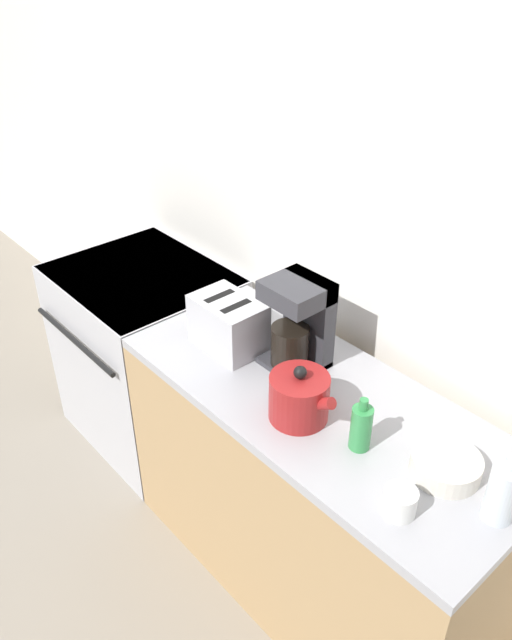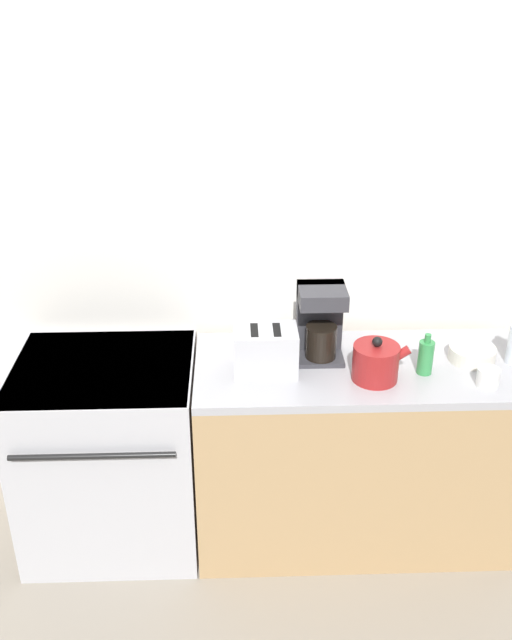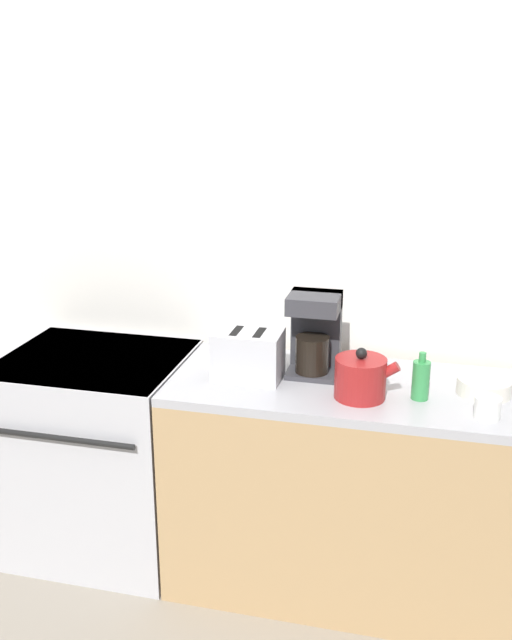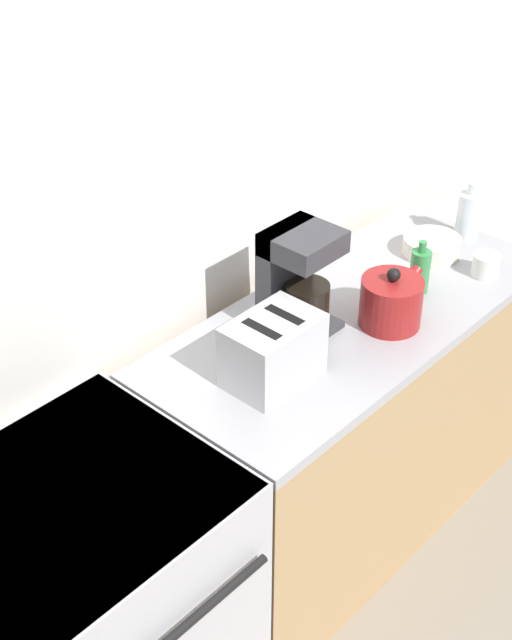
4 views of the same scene
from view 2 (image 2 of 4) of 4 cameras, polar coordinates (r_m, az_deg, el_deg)
name	(u,v)px [view 2 (image 2 of 4)]	position (r m, az deg, el deg)	size (l,w,h in m)	color
ground_plane	(246,578)	(3.43, -0.77, -19.91)	(12.00, 12.00, 0.00)	gray
wall_back	(241,250)	(3.30, -1.19, 5.60)	(8.00, 0.05, 2.60)	silver
stove	(111,450)	(3.41, -11.52, -10.19)	(0.79, 0.71, 0.92)	#B7B7BC
counter_block	(358,450)	(3.40, 8.13, -10.24)	(1.48, 0.64, 0.92)	tan
kettle	(376,362)	(3.01, 9.59, -3.35)	(0.24, 0.19, 0.20)	maroon
toaster	(265,350)	(3.02, 0.76, -2.44)	(0.27, 0.18, 0.20)	#BCBCC1
coffee_maker	(321,321)	(3.11, 5.19, -0.06)	(0.20, 0.19, 0.34)	#333338
bottle_green	(426,357)	(3.10, 13.41, -2.88)	(0.07, 0.07, 0.18)	#338C47
cup_white	(488,377)	(3.10, 18.06, -4.38)	(0.09, 0.09, 0.08)	white
bowl	(472,353)	(3.28, 16.89, -2.58)	(0.20, 0.20, 0.06)	beige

